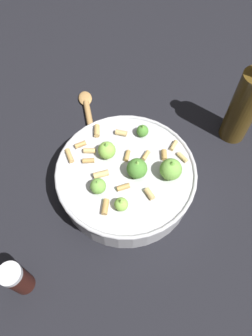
{
  "coord_description": "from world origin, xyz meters",
  "views": [
    {
      "loc": [
        -0.2,
        -0.25,
        0.62
      ],
      "look_at": [
        0.0,
        0.0,
        0.08
      ],
      "focal_mm": 32.45,
      "sensor_mm": 36.0,
      "label": 1
    }
  ],
  "objects_px": {
    "pepper_shaker": "(17,279)",
    "olive_oil_bottle": "(245,106)",
    "cooking_pan": "(126,177)",
    "wooden_spoon": "(89,119)"
  },
  "relations": [
    {
      "from": "pepper_shaker",
      "to": "olive_oil_bottle",
      "type": "height_order",
      "value": "olive_oil_bottle"
    },
    {
      "from": "pepper_shaker",
      "to": "olive_oil_bottle",
      "type": "relative_size",
      "value": 0.4
    },
    {
      "from": "pepper_shaker",
      "to": "olive_oil_bottle",
      "type": "bearing_deg",
      "value": -0.99
    },
    {
      "from": "cooking_pan",
      "to": "olive_oil_bottle",
      "type": "distance_m",
      "value": 0.31
    },
    {
      "from": "cooking_pan",
      "to": "olive_oil_bottle",
      "type": "xyz_separation_m",
      "value": [
        0.3,
        -0.05,
        0.06
      ]
    },
    {
      "from": "cooking_pan",
      "to": "pepper_shaker",
      "type": "xyz_separation_m",
      "value": [
        -0.29,
        -0.04,
        0.01
      ]
    },
    {
      "from": "olive_oil_bottle",
      "to": "wooden_spoon",
      "type": "relative_size",
      "value": 1.11
    },
    {
      "from": "cooking_pan",
      "to": "pepper_shaker",
      "type": "height_order",
      "value": "cooking_pan"
    },
    {
      "from": "cooking_pan",
      "to": "wooden_spoon",
      "type": "relative_size",
      "value": 1.38
    },
    {
      "from": "pepper_shaker",
      "to": "olive_oil_bottle",
      "type": "distance_m",
      "value": 0.59
    }
  ]
}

